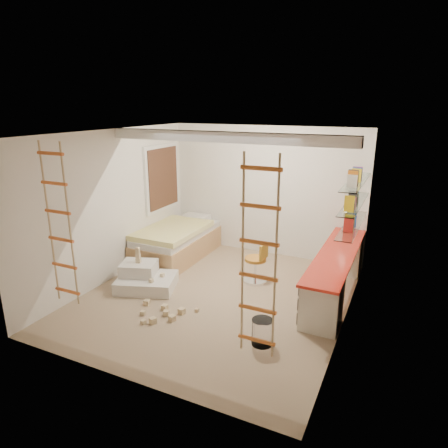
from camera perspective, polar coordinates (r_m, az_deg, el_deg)
The scene contains 15 objects.
floor at distance 6.58m, azimuth -1.13°, elevation -10.32°, with size 4.50×4.50×0.00m, color #9C8465.
ceiling_beam at distance 6.14m, azimuth 0.00°, elevation 12.32°, with size 4.00×0.18×0.16m, color white.
window_frame at distance 8.28m, azimuth -8.88°, elevation 6.54°, with size 0.06×1.15×1.35m, color white.
window_blind at distance 8.26m, azimuth -8.65°, elevation 6.52°, with size 0.02×1.00×1.20m, color #4C2D1E.
rope_ladder_left at distance 5.49m, azimuth -22.45°, elevation -0.24°, with size 0.41×0.04×2.13m, color #D15023, non-canonical shape.
rope_ladder_right at distance 4.00m, azimuth 4.99°, elevation -5.14°, with size 0.41×0.04×2.13m, color #C45E21, non-canonical shape.
waste_bin at distance 5.36m, azimuth 5.49°, elevation -15.10°, with size 0.28×0.28×0.35m, color white.
desk at distance 6.69m, azimuth 15.64°, elevation -6.68°, with size 0.56×2.80×0.75m.
shelves at distance 6.59m, azimuth 18.11°, elevation 2.79°, with size 0.25×1.80×0.71m.
bed at distance 8.11m, azimuth -6.69°, elevation -2.53°, with size 1.02×2.00×0.69m.
task_lamp at distance 7.37m, azimuth 17.05°, elevation 1.40°, with size 0.14×0.36×0.57m.
swivel_chair at distance 7.00m, azimuth 4.65°, elevation -6.22°, with size 0.47×0.47×0.72m.
play_platform at distance 6.95m, azimuth -11.29°, elevation -7.64°, with size 1.13×1.00×0.42m.
toy_blocks at distance 6.39m, azimuth -9.98°, elevation -9.59°, with size 1.46×1.15×0.69m.
books at distance 6.55m, azimuth 18.23°, elevation 4.07°, with size 0.14×0.70×0.92m.
Camera 1 is at (2.61, -5.24, 3.01)m, focal length 32.00 mm.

